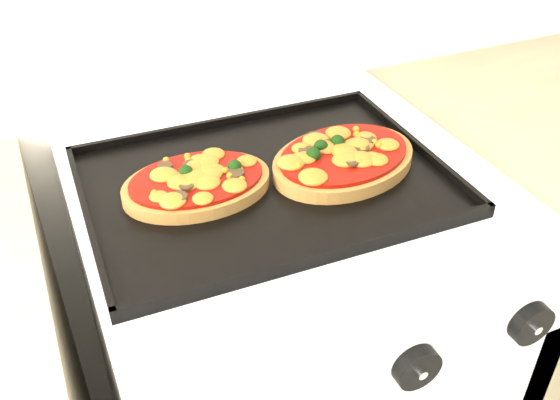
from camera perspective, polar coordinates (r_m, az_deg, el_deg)
name	(u,v)px	position (r m, az deg, el deg)	size (l,w,h in m)	color
stove	(285,380)	(1.21, 0.45, -16.09)	(0.60, 0.60, 0.91)	white
control_panel	(400,357)	(0.74, 10.89, -13.91)	(0.60, 0.02, 0.09)	white
knob_center	(417,367)	(0.73, 12.39, -14.71)	(0.06, 0.06, 0.02)	black
knob_right	(531,324)	(0.81, 21.95, -10.44)	(0.06, 0.06, 0.02)	black
baking_tray	(266,180)	(0.88, -1.32, 1.84)	(0.50, 0.37, 0.02)	black
pizza_left	(197,182)	(0.86, -7.63, 1.66)	(0.21, 0.14, 0.03)	#A37338
pizza_right	(344,157)	(0.90, 5.84, 3.89)	(0.23, 0.16, 0.03)	#A37338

